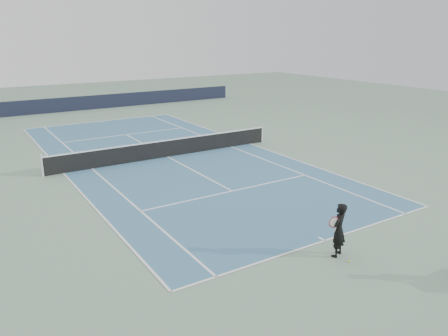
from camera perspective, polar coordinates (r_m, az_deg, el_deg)
ground at (r=23.91m, az=-7.38°, el=1.44°), size 80.00×80.00×0.00m
court_surface at (r=23.91m, az=-7.38°, el=1.45°), size 10.97×23.77×0.01m
tennis_net at (r=23.78m, az=-7.42°, el=2.61°), size 12.90×0.10×1.07m
windscreen_far at (r=40.42m, az=-18.35°, el=8.01°), size 30.00×0.25×1.20m
tennis_player at (r=13.50m, az=14.72°, el=-7.83°), size 0.83×0.68×1.68m
tennis_ball at (r=13.57m, az=16.02°, el=-11.63°), size 0.06×0.06×0.06m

